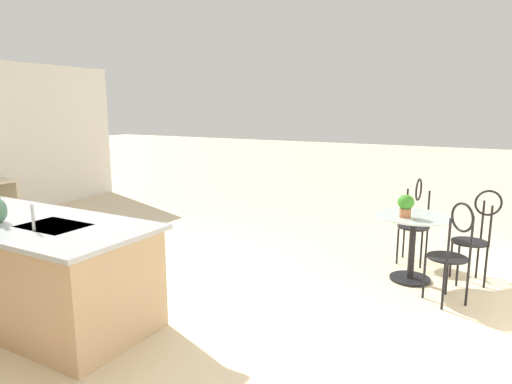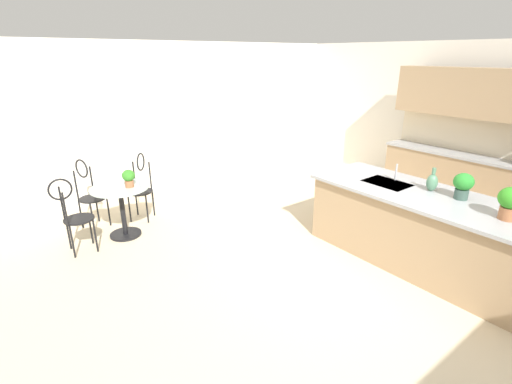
% 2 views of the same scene
% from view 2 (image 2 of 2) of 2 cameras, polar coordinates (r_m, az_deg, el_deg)
% --- Properties ---
extents(ground_plane, '(40.00, 40.00, 0.00)m').
position_cam_2_polar(ground_plane, '(4.72, 14.77, -12.17)').
color(ground_plane, beige).
extents(wall_back, '(9.00, 0.12, 2.70)m').
position_cam_2_polar(wall_back, '(7.40, 33.61, 8.21)').
color(wall_back, silver).
rests_on(wall_back, ground).
extents(wall_left_window, '(0.12, 7.80, 2.70)m').
position_cam_2_polar(wall_left_window, '(7.42, -11.51, 11.19)').
color(wall_left_window, silver).
rests_on(wall_left_window, ground).
extents(kitchen_island, '(2.80, 1.06, 0.92)m').
position_cam_2_polar(kitchen_island, '(5.02, 23.95, -5.24)').
color(kitchen_island, tan).
rests_on(kitchen_island, ground).
extents(back_counter_run, '(2.44, 0.64, 1.52)m').
position_cam_2_polar(back_counter_run, '(7.31, 28.22, 2.09)').
color(back_counter_run, tan).
rests_on(back_counter_run, ground).
extents(upper_cabinet_run, '(2.40, 0.36, 0.76)m').
position_cam_2_polar(upper_cabinet_run, '(7.03, 30.06, 12.98)').
color(upper_cabinet_run, tan).
rests_on(upper_cabinet_run, back_counter_run).
extents(bistro_table, '(0.80, 0.80, 0.74)m').
position_cam_2_polar(bistro_table, '(5.62, -19.75, -2.13)').
color(bistro_table, black).
rests_on(bistro_table, ground).
extents(chair_near_window, '(0.52, 0.48, 1.04)m').
position_cam_2_polar(chair_near_window, '(6.07, -24.13, 0.19)').
color(chair_near_window, black).
rests_on(chair_near_window, ground).
extents(chair_by_island, '(0.40, 0.49, 1.04)m').
position_cam_2_polar(chair_by_island, '(5.35, -26.17, -2.76)').
color(chair_by_island, black).
rests_on(chair_by_island, ground).
extents(chair_toward_desk, '(0.54, 0.54, 1.04)m').
position_cam_2_polar(chair_toward_desk, '(6.12, -17.18, 1.23)').
color(chair_toward_desk, black).
rests_on(chair_toward_desk, ground).
extents(sink_faucet, '(0.02, 0.02, 0.22)m').
position_cam_2_polar(sink_faucet, '(5.22, 20.58, 2.87)').
color(sink_faucet, '#B2B5BA').
rests_on(sink_faucet, kitchen_island).
extents(potted_plant_on_table, '(0.18, 0.18, 0.25)m').
position_cam_2_polar(potted_plant_on_table, '(5.45, -18.85, 2.15)').
color(potted_plant_on_table, '#9E603D').
rests_on(potted_plant_on_table, bistro_table).
extents(potted_plant_counter_far, '(0.24, 0.24, 0.34)m').
position_cam_2_polar(potted_plant_counter_far, '(4.46, 34.34, -1.19)').
color(potted_plant_counter_far, '#9E603D').
rests_on(potted_plant_counter_far, kitchen_island).
extents(potted_plant_counter_near, '(0.22, 0.22, 0.31)m').
position_cam_2_polar(potted_plant_counter_near, '(4.83, 29.06, 1.02)').
color(potted_plant_counter_near, '#385147').
rests_on(potted_plant_counter_near, kitchen_island).
extents(vase_on_counter, '(0.13, 0.13, 0.29)m').
position_cam_2_polar(vase_on_counter, '(4.97, 25.27, 1.37)').
color(vase_on_counter, '#4C7A5B').
rests_on(vase_on_counter, kitchen_island).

